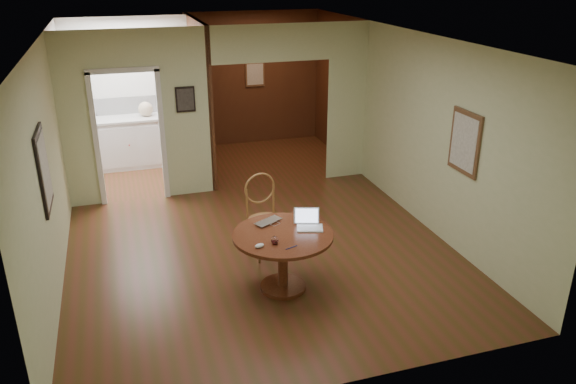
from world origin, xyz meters
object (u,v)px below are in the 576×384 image
object	(u,v)px
closed_laptop	(271,223)
open_laptop	(308,222)
chair	(263,211)
dining_table	(283,248)

from	to	relation	value
closed_laptop	open_laptop	bearing A→B (deg)	-54.42
chair	open_laptop	xyz separation A→B (m)	(0.32, -0.83, 0.17)
chair	open_laptop	bearing A→B (deg)	-77.20
chair	closed_laptop	world-z (taller)	chair
dining_table	chair	size ratio (longest dim) A/B	1.06
dining_table	closed_laptop	distance (m)	0.35
chair	closed_laptop	bearing A→B (deg)	-104.77
dining_table	chair	world-z (taller)	chair
dining_table	closed_laptop	size ratio (longest dim) A/B	3.33
chair	open_laptop	world-z (taller)	chair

